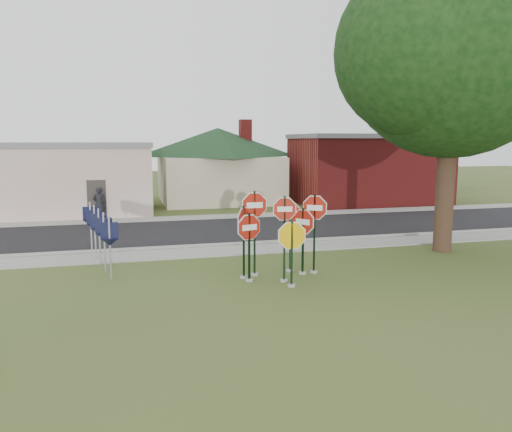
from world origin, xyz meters
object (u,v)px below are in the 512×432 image
object	(u,v)px
stop_sign_left	(249,238)
pedestrian	(99,204)
stop_sign_center	(284,227)
stop_sign_yellow	(292,245)
oak_tree	(453,47)

from	to	relation	value
stop_sign_left	pedestrian	world-z (taller)	stop_sign_left
pedestrian	stop_sign_left	bearing A→B (deg)	110.46
stop_sign_center	stop_sign_yellow	xyz separation A→B (m)	(0.05, -0.56, -0.45)
oak_tree	stop_sign_yellow	bearing A→B (deg)	-156.89
stop_sign_left	pedestrian	bearing A→B (deg)	110.71
stop_sign_left	pedestrian	distance (m)	14.13
stop_sign_yellow	oak_tree	size ratio (longest dim) A/B	0.18
stop_sign_yellow	pedestrian	bearing A→B (deg)	113.28
pedestrian	stop_sign_center	bearing A→B (deg)	113.71
stop_sign_yellow	oak_tree	distance (m)	10.25
stop_sign_yellow	oak_tree	bearing A→B (deg)	23.11
stop_sign_yellow	oak_tree	world-z (taller)	oak_tree
stop_sign_center	pedestrian	size ratio (longest dim) A/B	1.53
stop_sign_center	stop_sign_yellow	distance (m)	0.72
stop_sign_center	stop_sign_left	xyz separation A→B (m)	(-1.02, 0.33, -0.35)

